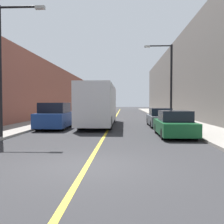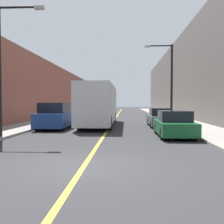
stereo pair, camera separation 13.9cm
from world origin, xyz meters
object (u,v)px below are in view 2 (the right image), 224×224
object	(u,v)px
car_right_near	(174,125)
street_lamp_left	(4,62)
car_right_mid	(160,118)
parked_suv_left	(56,117)
bus	(99,104)
street_lamp_right	(169,78)

from	to	relation	value
car_right_near	street_lamp_left	distance (m)	9.92
car_right_mid	street_lamp_left	world-z (taller)	street_lamp_left
car_right_near	car_right_mid	distance (m)	6.12
parked_suv_left	bus	bearing A→B (deg)	44.37
car_right_near	parked_suv_left	bearing A→B (deg)	153.36
parked_suv_left	street_lamp_right	bearing A→B (deg)	28.40
bus	parked_suv_left	world-z (taller)	bus
street_lamp_left	parked_suv_left	bearing A→B (deg)	77.24
bus	street_lamp_right	size ratio (longest dim) A/B	1.58
car_right_mid	car_right_near	bearing A→B (deg)	-90.03
bus	car_right_mid	xyz separation A→B (m)	(4.99, -0.76, -1.11)
car_right_mid	street_lamp_right	xyz separation A→B (m)	(1.14, 2.78, 3.49)
car_right_near	street_lamp_right	world-z (taller)	street_lamp_right
car_right_mid	bus	bearing A→B (deg)	171.31
car_right_near	street_lamp_right	bearing A→B (deg)	82.66
bus	street_lamp_right	world-z (taller)	street_lamp_right
bus	parked_suv_left	size ratio (longest dim) A/B	2.33
street_lamp_left	car_right_near	bearing A→B (deg)	9.42
car_right_mid	parked_suv_left	bearing A→B (deg)	-164.97
car_right_near	car_right_mid	xyz separation A→B (m)	(0.00, 6.12, 0.00)
bus	car_right_mid	size ratio (longest dim) A/B	2.33
car_right_mid	street_lamp_right	size ratio (longest dim) A/B	0.68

